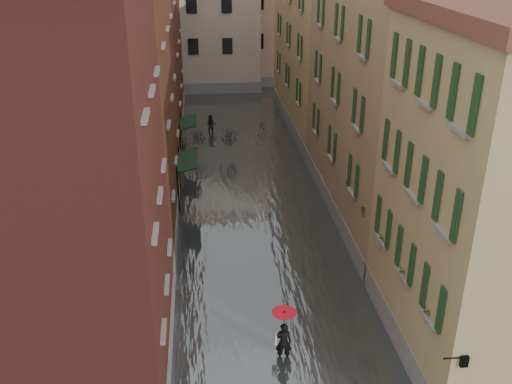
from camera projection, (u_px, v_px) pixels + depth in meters
ground at (277, 323)px, 22.05m from camera, size 120.00×120.00×0.00m
floodwater at (248, 185)px, 33.76m from camera, size 10.00×60.00×0.20m
building_left_near at (56, 202)px, 16.89m from camera, size 6.00×8.00×13.00m
building_left_mid at (107, 106)px, 26.94m from camera, size 6.00×14.00×12.50m
building_left_far at (135, 37)px, 40.18m from camera, size 6.00×16.00×14.00m
building_right_near at (502, 204)px, 18.48m from camera, size 6.00×8.00×11.50m
building_right_mid at (395, 93)px, 28.11m from camera, size 6.00×14.00×13.00m
building_right_far at (329, 51)px, 41.98m from camera, size 6.00×16.00×11.50m
building_end_cream at (192, 16)px, 53.40m from camera, size 12.00×9.00×13.00m
building_end_pink at (284, 17)px, 56.24m from camera, size 10.00×9.00×12.00m
awning_near at (186, 162)px, 30.72m from camera, size 1.09×3.05×2.80m
awning_far at (187, 123)px, 36.87m from camera, size 1.09×2.75×2.80m
wall_lantern at (463, 360)px, 15.77m from camera, size 0.71×0.22×0.35m
window_planters at (385, 231)px, 21.49m from camera, size 0.59×10.64×0.84m
pedestrian_main at (284, 332)px, 19.63m from camera, size 0.89×0.89×2.06m
pedestrian_far at (211, 125)px, 42.06m from camera, size 0.83×0.70×1.49m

